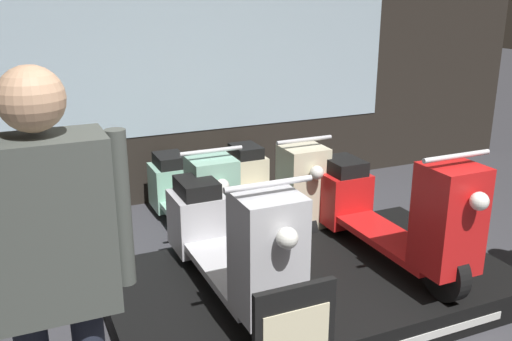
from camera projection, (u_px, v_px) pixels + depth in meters
shop_wall_back at (179, 41)px, 5.49m from camera, size 8.37×0.09×3.20m
display_platform at (310, 287)px, 3.95m from camera, size 2.71×1.57×0.21m
scooter_display_left at (229, 241)px, 3.54m from camera, size 0.48×1.67×0.95m
scooter_display_right at (391, 211)px, 4.01m from camera, size 0.48×1.67×0.95m
scooter_backrow_0 at (191, 197)px, 4.88m from camera, size 0.48×1.67×0.95m
scooter_backrow_1 at (273, 185)px, 5.18m from camera, size 0.48×1.67×0.95m
person_left_browsing at (50, 256)px, 2.17m from camera, size 0.64×0.27×1.84m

